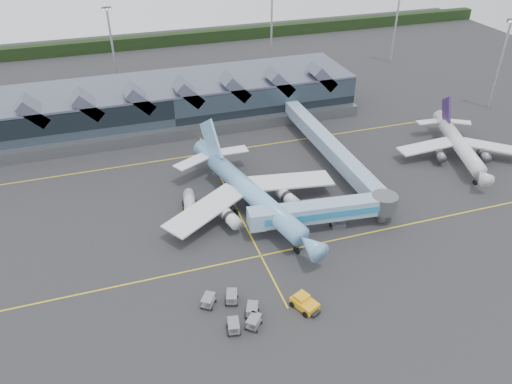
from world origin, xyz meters
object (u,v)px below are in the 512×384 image
object	(u,v)px
fuel_truck	(190,205)
main_airliner	(250,192)
pushback_tug	(304,303)
jet_bridge	(332,210)
regional_jet	(459,144)

from	to	relation	value
fuel_truck	main_airliner	bearing A→B (deg)	-3.45
pushback_tug	main_airliner	bearing A→B (deg)	65.89
main_airliner	jet_bridge	size ratio (longest dim) A/B	1.49
regional_jet	jet_bridge	size ratio (longest dim) A/B	1.09
pushback_tug	fuel_truck	bearing A→B (deg)	86.61
regional_jet	fuel_truck	world-z (taller)	regional_jet
jet_bridge	pushback_tug	world-z (taller)	jet_bridge
fuel_truck	pushback_tug	size ratio (longest dim) A/B	1.86
regional_jet	pushback_tug	xyz separation A→B (m)	(-47.81, -30.17, -2.31)
main_airliner	fuel_truck	bearing A→B (deg)	154.39
regional_jet	pushback_tug	bearing A→B (deg)	-129.66
jet_bridge	pushback_tug	distance (m)	19.95
jet_bridge	pushback_tug	bearing A→B (deg)	-119.90
regional_jet	pushback_tug	distance (m)	56.58
main_airliner	jet_bridge	xyz separation A→B (m)	(11.62, -9.54, -0.24)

